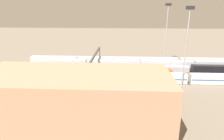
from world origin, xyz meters
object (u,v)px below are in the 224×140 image
object	(u,v)px
train_on_track_5	(125,77)
train_on_track_1	(128,62)
light_mast_0	(167,27)
train_on_track_0	(118,61)
train_on_track_2	(140,65)
train_on_track_3	(129,70)
signal_gantry	(96,56)
train_on_track_4	(159,73)
maintenance_shed	(75,99)
light_mast_1	(187,37)

from	to	relation	value
train_on_track_5	train_on_track_1	world-z (taller)	train_on_track_1
train_on_track_5	light_mast_0	xyz separation A→B (m)	(-20.27, -27.68, 16.85)
train_on_track_0	train_on_track_2	xyz separation A→B (m)	(-10.45, 10.00, 0.64)
train_on_track_3	light_mast_0	xyz separation A→B (m)	(-18.68, -17.68, 16.80)
train_on_track_5	signal_gantry	distance (m)	19.01
train_on_track_4	train_on_track_3	size ratio (longest dim) A/B	0.11
train_on_track_5	train_on_track_4	xyz separation A→B (m)	(-13.75, -5.00, 0.15)
train_on_track_5	train_on_track_4	distance (m)	14.63
train_on_track_0	train_on_track_2	distance (m)	14.48
signal_gantry	maintenance_shed	size ratio (longest dim) A/B	0.65
light_mast_1	train_on_track_4	bearing A→B (deg)	-45.06
light_mast_1	maintenance_shed	distance (m)	44.80
signal_gantry	train_on_track_0	bearing A→B (deg)	-127.09
train_on_track_0	train_on_track_2	world-z (taller)	train_on_track_2
train_on_track_4	signal_gantry	bearing A→B (deg)	-15.55
train_on_track_1	maintenance_shed	bearing A→B (deg)	73.94
train_on_track_4	light_mast_1	size ratio (longest dim) A/B	0.35
train_on_track_2	train_on_track_3	distance (m)	7.17
train_on_track_5	signal_gantry	world-z (taller)	signal_gantry
train_on_track_4	train_on_track_3	bearing A→B (deg)	-22.36
signal_gantry	train_on_track_1	bearing A→B (deg)	-152.78
light_mast_0	maintenance_shed	distance (m)	66.99
train_on_track_3	signal_gantry	world-z (taller)	signal_gantry
train_on_track_5	maintenance_shed	size ratio (longest dim) A/B	2.06
light_mast_1	train_on_track_2	bearing A→B (deg)	-50.30
train_on_track_5	signal_gantry	size ratio (longest dim) A/B	3.19
train_on_track_4	maintenance_shed	distance (m)	43.57
train_on_track_4	light_mast_0	size ratio (longest dim) A/B	0.33
light_mast_1	signal_gantry	world-z (taller)	light_mast_1
train_on_track_4	maintenance_shed	size ratio (longest dim) A/B	0.22
train_on_track_2	train_on_track_5	bearing A→B (deg)	65.95
train_on_track_5	train_on_track_0	xyz separation A→B (m)	(3.76, -25.00, -0.02)
train_on_track_2	train_on_track_3	world-z (taller)	train_on_track_2
light_mast_0	signal_gantry	world-z (taller)	light_mast_0
train_on_track_1	train_on_track_4	world-z (taller)	same
light_mast_0	light_mast_1	xyz separation A→B (m)	(-0.93, 30.15, -0.78)
train_on_track_3	train_on_track_1	bearing A→B (deg)	-88.75
train_on_track_3	light_mast_0	world-z (taller)	light_mast_0
train_on_track_0	train_on_track_4	distance (m)	26.58
train_on_track_1	train_on_track_5	bearing A→B (deg)	86.07
train_on_track_2	light_mast_1	size ratio (longest dim) A/B	3.35
train_on_track_0	train_on_track_4	xyz separation A→B (m)	(-17.50, 20.00, 0.17)
train_on_track_0	train_on_track_4	world-z (taller)	train_on_track_4
light_mast_1	signal_gantry	distance (m)	38.97
train_on_track_0	signal_gantry	xyz separation A→B (m)	(9.45, 12.50, 5.57)
maintenance_shed	light_mast_0	bearing A→B (deg)	-120.15
train_on_track_0	light_mast_1	xyz separation A→B (m)	(-24.96, 27.47, 16.09)
train_on_track_1	light_mast_1	distance (m)	33.72
train_on_track_5	train_on_track_0	size ratio (longest dim) A/B	2.03
train_on_track_4	signal_gantry	xyz separation A→B (m)	(26.96, -7.50, 5.40)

